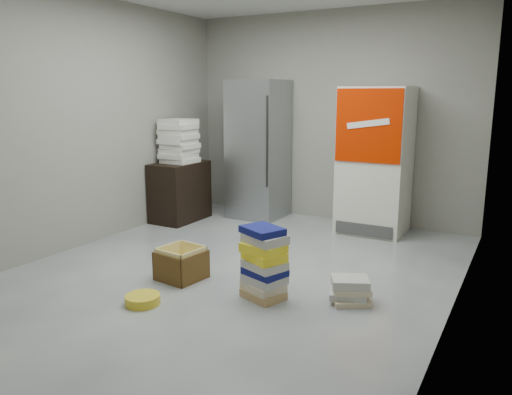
{
  "coord_description": "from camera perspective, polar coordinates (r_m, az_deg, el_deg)",
  "views": [
    {
      "loc": [
        2.45,
        -3.95,
        1.72
      ],
      "look_at": [
        -0.14,
        0.7,
        0.61
      ],
      "focal_mm": 35.0,
      "sensor_mm": 36.0,
      "label": 1
    }
  ],
  "objects": [
    {
      "name": "room_shell",
      "position": [
        4.65,
        -2.75,
        12.76
      ],
      "size": [
        4.04,
        5.04,
        2.82
      ],
      "color": "gray",
      "rests_on": "ground"
    },
    {
      "name": "coke_cooler",
      "position": [
        6.36,
        13.44,
        4.12
      ],
      "size": [
        0.8,
        0.73,
        1.8
      ],
      "color": "silver",
      "rests_on": "ground"
    },
    {
      "name": "phonebook_stack_side",
      "position": [
        4.31,
        10.71,
        -10.38
      ],
      "size": [
        0.4,
        0.37,
        0.21
      ],
      "rotation": [
        0.0,
        0.0,
        0.42
      ],
      "color": "beige",
      "rests_on": "ground"
    },
    {
      "name": "phonebook_stack_main",
      "position": [
        4.25,
        0.92,
        -7.51
      ],
      "size": [
        0.43,
        0.38,
        0.63
      ],
      "rotation": [
        0.0,
        0.0,
        -0.3
      ],
      "color": "tan",
      "rests_on": "ground"
    },
    {
      "name": "cardboard_box",
      "position": [
        4.8,
        -8.53,
        -7.72
      ],
      "size": [
        0.43,
        0.43,
        0.31
      ],
      "rotation": [
        0.0,
        0.0,
        -0.13
      ],
      "color": "yellow",
      "rests_on": "ground"
    },
    {
      "name": "wood_shelf",
      "position": [
        6.92,
        -8.69,
        0.68
      ],
      "size": [
        0.5,
        0.8,
        0.8
      ],
      "primitive_type": "cube",
      "color": "black",
      "rests_on": "ground"
    },
    {
      "name": "bucket_lid",
      "position": [
        4.34,
        -12.82,
        -11.3
      ],
      "size": [
        0.35,
        0.35,
        0.08
      ],
      "primitive_type": "cylinder",
      "rotation": [
        0.0,
        0.0,
        -0.24
      ],
      "color": "yellow",
      "rests_on": "ground"
    },
    {
      "name": "supply_box_stack",
      "position": [
        6.82,
        -8.82,
        6.4
      ],
      "size": [
        0.45,
        0.45,
        0.58
      ],
      "color": "white",
      "rests_on": "wood_shelf"
    },
    {
      "name": "ground",
      "position": [
        4.96,
        -2.54,
        -8.51
      ],
      "size": [
        5.0,
        5.0,
        0.0
      ],
      "primitive_type": "plane",
      "color": "#B2B1AD",
      "rests_on": "ground"
    },
    {
      "name": "steel_fridge",
      "position": [
        6.98,
        0.3,
        5.49
      ],
      "size": [
        0.7,
        0.72,
        1.9
      ],
      "color": "#A5A8AD",
      "rests_on": "ground"
    }
  ]
}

